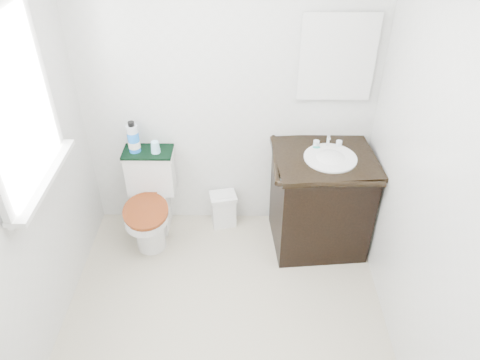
{
  "coord_description": "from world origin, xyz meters",
  "views": [
    {
      "loc": [
        0.14,
        -1.91,
        2.66
      ],
      "look_at": [
        0.1,
        0.75,
        0.71
      ],
      "focal_mm": 35.0,
      "sensor_mm": 36.0,
      "label": 1
    }
  ],
  "objects_px": {
    "vanity": "(320,198)",
    "trash_bin": "(223,209)",
    "mouthwash_bottle": "(133,138)",
    "toilet": "(151,203)",
    "cup": "(155,147)"
  },
  "relations": [
    {
      "from": "vanity",
      "to": "mouthwash_bottle",
      "type": "xyz_separation_m",
      "value": [
        -1.42,
        0.19,
        0.42
      ]
    },
    {
      "from": "vanity",
      "to": "mouthwash_bottle",
      "type": "bearing_deg",
      "value": 172.57
    },
    {
      "from": "cup",
      "to": "toilet",
      "type": "bearing_deg",
      "value": -123.46
    },
    {
      "from": "mouthwash_bottle",
      "to": "cup",
      "type": "bearing_deg",
      "value": -5.21
    },
    {
      "from": "toilet",
      "to": "mouthwash_bottle",
      "type": "height_order",
      "value": "mouthwash_bottle"
    },
    {
      "from": "trash_bin",
      "to": "cup",
      "type": "height_order",
      "value": "cup"
    },
    {
      "from": "vanity",
      "to": "trash_bin",
      "type": "distance_m",
      "value": 0.83
    },
    {
      "from": "mouthwash_bottle",
      "to": "vanity",
      "type": "bearing_deg",
      "value": -7.43
    },
    {
      "from": "trash_bin",
      "to": "mouthwash_bottle",
      "type": "distance_m",
      "value": 0.96
    },
    {
      "from": "trash_bin",
      "to": "mouthwash_bottle",
      "type": "height_order",
      "value": "mouthwash_bottle"
    },
    {
      "from": "vanity",
      "to": "trash_bin",
      "type": "relative_size",
      "value": 3.01
    },
    {
      "from": "cup",
      "to": "trash_bin",
      "type": "bearing_deg",
      "value": 2.99
    },
    {
      "from": "vanity",
      "to": "cup",
      "type": "height_order",
      "value": "vanity"
    },
    {
      "from": "toilet",
      "to": "trash_bin",
      "type": "bearing_deg",
      "value": 12.67
    },
    {
      "from": "trash_bin",
      "to": "vanity",
      "type": "bearing_deg",
      "value": -14.54
    }
  ]
}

